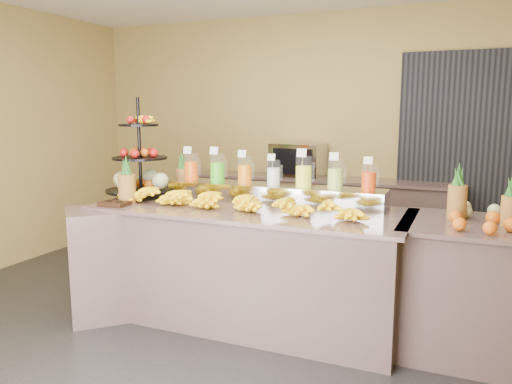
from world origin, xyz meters
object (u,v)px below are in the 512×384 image
Objects in this scene: pitcher_tray at (273,194)px; oven_warmer at (298,160)px; fruit_stand at (144,171)px; banana_heap at (236,198)px; right_fruit_pile at (479,214)px; condiment_caddy at (115,204)px.

oven_warmer is (-0.34, 1.67, 0.12)m from pitcher_tray.
fruit_stand is at bearing -112.67° from oven_warmer.
banana_heap is 4.68× the size of right_fruit_pile.
fruit_stand is 1.51× the size of oven_warmer.
fruit_stand reaches higher than pitcher_tray.
banana_heap is 3.70× the size of oven_warmer.
pitcher_tray is 4.05× the size of right_fruit_pile.
condiment_caddy is 2.44m from oven_warmer.
oven_warmer is (0.84, 1.81, -0.03)m from fruit_stand.
right_fruit_pile is (2.69, 0.40, 0.06)m from condiment_caddy.
condiment_caddy is at bearing -171.49° from right_fruit_pile.
condiment_caddy is 0.38× the size of oven_warmer.
right_fruit_pile reaches higher than pitcher_tray.
pitcher_tray is at bearing 29.19° from condiment_caddy.
right_fruit_pile is at bearing -42.70° from oven_warmer.
fruit_stand is 0.53m from condiment_caddy.
oven_warmer is at bearing 71.18° from condiment_caddy.
pitcher_tray is at bearing -76.18° from oven_warmer.
right_fruit_pile is (1.56, -0.23, 0.00)m from pitcher_tray.
right_fruit_pile is at bearing 8.51° from condiment_caddy.
banana_heap reaches higher than condiment_caddy.
fruit_stand is at bearing 178.18° from right_fruit_pile.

